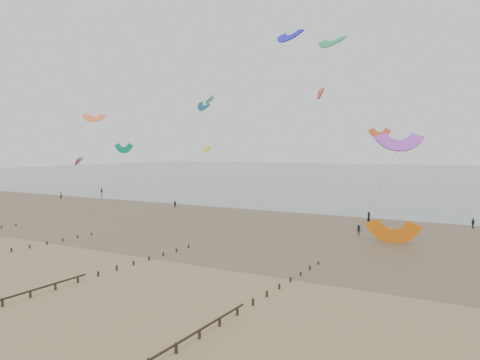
# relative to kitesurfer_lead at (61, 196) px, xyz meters

# --- Properties ---
(ground) EXTENTS (500.00, 500.00, 0.00)m
(ground) POSITION_rel_kitesurfer_lead_xyz_m (58.94, -43.56, -0.94)
(ground) COLOR brown
(ground) RESTS_ON ground
(sea_and_shore) EXTENTS (500.00, 665.00, 0.03)m
(sea_and_shore) POSITION_rel_kitesurfer_lead_xyz_m (54.87, -9.16, -0.93)
(sea_and_shore) COLOR #475654
(sea_and_shore) RESTS_ON ground
(kitesurfer_lead) EXTENTS (0.81, 0.69, 1.88)m
(kitesurfer_lead) POSITION_rel_kitesurfer_lead_xyz_m (0.00, 0.00, 0.00)
(kitesurfer_lead) COLOR black
(kitesurfer_lead) RESTS_ON ground
(kitesurfers) EXTENTS (131.13, 28.49, 1.83)m
(kitesurfers) POSITION_rel_kitesurfer_lead_xyz_m (87.10, 5.42, -0.10)
(kitesurfers) COLOR black
(kitesurfers) RESTS_ON ground
(grounded_kite) EXTENTS (6.43, 5.10, 3.44)m
(grounded_kite) POSITION_rel_kitesurfer_lead_xyz_m (85.71, -14.93, -0.94)
(grounded_kite) COLOR orange
(grounded_kite) RESTS_ON ground
(kites_airborne) EXTENTS (221.73, 111.93, 32.62)m
(kites_airborne) POSITION_rel_kitesurfer_lead_xyz_m (55.63, 49.10, 19.59)
(kites_airborne) COLOR #DE3287
(kites_airborne) RESTS_ON ground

